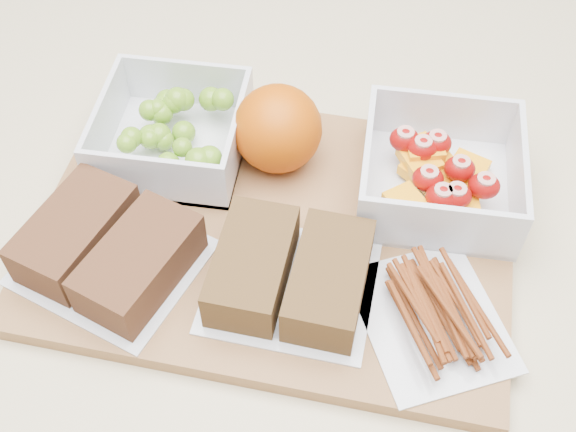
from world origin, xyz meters
The scene contains 8 objects.
counter centered at (0.00, 0.00, 0.45)m, with size 1.20×0.90×0.90m, color beige.
cutting_board centered at (0.00, 0.00, 0.91)m, with size 0.42×0.30×0.02m, color olive.
grape_container centered at (-0.11, 0.08, 0.94)m, with size 0.13×0.13×0.06m.
fruit_container centered at (0.14, 0.06, 0.94)m, with size 0.14×0.14×0.06m.
orange centered at (-0.01, 0.08, 0.96)m, with size 0.08×0.08×0.08m, color #C44E04.
sandwich_bag_left centered at (-0.13, -0.06, 0.94)m, with size 0.18×0.17×0.04m.
sandwich_bag_center centered at (0.02, -0.06, 0.94)m, with size 0.15×0.13×0.04m.
pretzel_bag centered at (0.14, -0.08, 0.93)m, with size 0.15×0.16×0.03m.
Camera 1 is at (0.07, -0.39, 1.43)m, focal length 45.00 mm.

